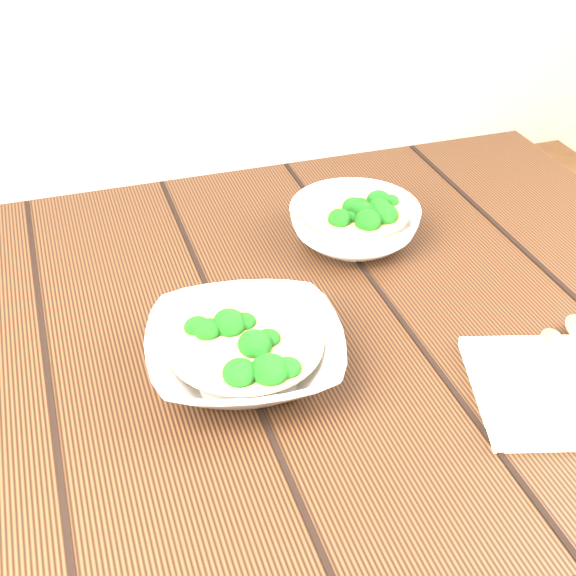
{
  "coord_description": "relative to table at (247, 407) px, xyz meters",
  "views": [
    {
      "loc": [
        -0.18,
        -0.71,
        1.31
      ],
      "look_at": [
        0.05,
        -0.0,
        0.8
      ],
      "focal_mm": 50.0,
      "sensor_mm": 36.0,
      "label": 1
    }
  ],
  "objects": [
    {
      "name": "spoon_left",
      "position": [
        0.3,
        -0.17,
        0.13
      ],
      "size": [
        0.09,
        0.16,
        0.01
      ],
      "color": "#AFAB9A",
      "rests_on": "napkin"
    },
    {
      "name": "soup_bowl_back",
      "position": [
        0.19,
        0.14,
        0.15
      ],
      "size": [
        0.18,
        0.18,
        0.06
      ],
      "color": "silver",
      "rests_on": "table"
    },
    {
      "name": "soup_bowl_front",
      "position": [
        -0.02,
        -0.07,
        0.15
      ],
      "size": [
        0.24,
        0.24,
        0.06
      ],
      "color": "silver",
      "rests_on": "table"
    },
    {
      "name": "table",
      "position": [
        0.0,
        0.0,
        0.0
      ],
      "size": [
        1.2,
        0.8,
        0.75
      ],
      "color": "#341D0E",
      "rests_on": "ground"
    },
    {
      "name": "trivet",
      "position": [
        0.03,
        0.02,
        0.13
      ],
      "size": [
        0.13,
        0.13,
        0.03
      ],
      "primitive_type": "torus",
      "rotation": [
        0.0,
        0.0,
        0.26
      ],
      "color": "black",
      "rests_on": "table"
    },
    {
      "name": "napkin",
      "position": [
        0.3,
        -0.21,
        0.13
      ],
      "size": [
        0.24,
        0.22,
        0.01
      ],
      "primitive_type": "cube",
      "rotation": [
        0.0,
        0.0,
        -0.29
      ],
      "color": "beige",
      "rests_on": "table"
    }
  ]
}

